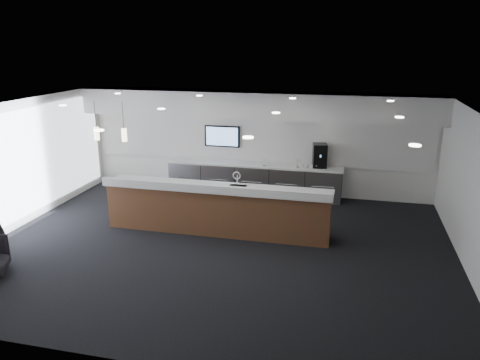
# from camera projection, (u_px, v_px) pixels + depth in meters

# --- Properties ---
(ground) EXTENTS (10.00, 10.00, 0.00)m
(ground) POSITION_uv_depth(u_px,v_px,m) (219.00, 246.00, 10.24)
(ground) COLOR black
(ground) RESTS_ON ground
(ceiling) EXTENTS (10.00, 8.00, 0.02)m
(ceiling) POSITION_uv_depth(u_px,v_px,m) (217.00, 109.00, 9.38)
(ceiling) COLOR black
(ceiling) RESTS_ON back_wall
(back_wall) EXTENTS (10.00, 0.02, 3.00)m
(back_wall) POSITION_uv_depth(u_px,v_px,m) (256.00, 142.00, 13.54)
(back_wall) COLOR white
(back_wall) RESTS_ON ground
(left_wall) EXTENTS (0.02, 8.00, 3.00)m
(left_wall) POSITION_uv_depth(u_px,v_px,m) (13.00, 166.00, 10.93)
(left_wall) COLOR white
(left_wall) RESTS_ON ground
(right_wall) EXTENTS (0.02, 8.00, 3.00)m
(right_wall) POSITION_uv_depth(u_px,v_px,m) (476.00, 199.00, 8.69)
(right_wall) COLOR white
(right_wall) RESTS_ON ground
(soffit_bulkhead) EXTENTS (10.00, 0.90, 0.70)m
(soffit_bulkhead) POSITION_uv_depth(u_px,v_px,m) (253.00, 104.00, 12.79)
(soffit_bulkhead) COLOR silver
(soffit_bulkhead) RESTS_ON back_wall
(alcove_panel) EXTENTS (9.80, 0.06, 1.40)m
(alcove_panel) POSITION_uv_depth(u_px,v_px,m) (256.00, 139.00, 13.48)
(alcove_panel) COLOR silver
(alcove_panel) RESTS_ON back_wall
(window_blinds_wall) EXTENTS (0.04, 7.36, 2.55)m
(window_blinds_wall) POSITION_uv_depth(u_px,v_px,m) (14.00, 166.00, 10.92)
(window_blinds_wall) COLOR silver
(window_blinds_wall) RESTS_ON left_wall
(back_credenza) EXTENTS (5.06, 0.66, 0.95)m
(back_credenza) POSITION_uv_depth(u_px,v_px,m) (254.00, 180.00, 13.49)
(back_credenza) COLOR gray
(back_credenza) RESTS_ON ground
(wall_tv) EXTENTS (1.05, 0.08, 0.62)m
(wall_tv) POSITION_uv_depth(u_px,v_px,m) (222.00, 136.00, 13.63)
(wall_tv) COLOR black
(wall_tv) RESTS_ON back_wall
(pendant_left) EXTENTS (0.12, 0.12, 0.30)m
(pendant_left) POSITION_uv_depth(u_px,v_px,m) (128.00, 133.00, 10.88)
(pendant_left) COLOR #F6EBC0
(pendant_left) RESTS_ON ceiling
(pendant_right) EXTENTS (0.12, 0.12, 0.30)m
(pendant_right) POSITION_uv_depth(u_px,v_px,m) (101.00, 132.00, 11.04)
(pendant_right) COLOR #F6EBC0
(pendant_right) RESTS_ON ceiling
(ceiling_can_lights) EXTENTS (7.00, 5.00, 0.02)m
(ceiling_can_lights) POSITION_uv_depth(u_px,v_px,m) (217.00, 111.00, 9.39)
(ceiling_can_lights) COLOR white
(ceiling_can_lights) RESTS_ON ceiling
(service_counter) EXTENTS (5.30, 0.87, 1.49)m
(service_counter) POSITION_uv_depth(u_px,v_px,m) (217.00, 208.00, 10.87)
(service_counter) COLOR brown
(service_counter) RESTS_ON ground
(coffee_machine) EXTENTS (0.44, 0.53, 0.66)m
(coffee_machine) POSITION_uv_depth(u_px,v_px,m) (320.00, 156.00, 12.92)
(coffee_machine) COLOR black
(coffee_machine) RESTS_ON back_credenza
(info_sign_left) EXTENTS (0.15, 0.05, 0.20)m
(info_sign_left) POSITION_uv_depth(u_px,v_px,m) (265.00, 162.00, 13.14)
(info_sign_left) COLOR silver
(info_sign_left) RESTS_ON back_credenza
(info_sign_right) EXTENTS (0.19, 0.04, 0.25)m
(info_sign_right) POSITION_uv_depth(u_px,v_px,m) (299.00, 163.00, 12.96)
(info_sign_right) COLOR silver
(info_sign_right) RESTS_ON back_credenza
(cup_0) EXTENTS (0.10, 0.10, 0.09)m
(cup_0) POSITION_uv_depth(u_px,v_px,m) (316.00, 167.00, 12.85)
(cup_0) COLOR white
(cup_0) RESTS_ON back_credenza
(cup_1) EXTENTS (0.14, 0.14, 0.09)m
(cup_1) POSITION_uv_depth(u_px,v_px,m) (311.00, 166.00, 12.88)
(cup_1) COLOR white
(cup_1) RESTS_ON back_credenza
(cup_2) EXTENTS (0.12, 0.12, 0.09)m
(cup_2) POSITION_uv_depth(u_px,v_px,m) (306.00, 166.00, 12.91)
(cup_2) COLOR white
(cup_2) RESTS_ON back_credenza
(cup_3) EXTENTS (0.13, 0.13, 0.09)m
(cup_3) POSITION_uv_depth(u_px,v_px,m) (301.00, 166.00, 12.94)
(cup_3) COLOR white
(cup_3) RESTS_ON back_credenza
(cup_4) EXTENTS (0.14, 0.14, 0.09)m
(cup_4) POSITION_uv_depth(u_px,v_px,m) (296.00, 166.00, 12.98)
(cup_4) COLOR white
(cup_4) RESTS_ON back_credenza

